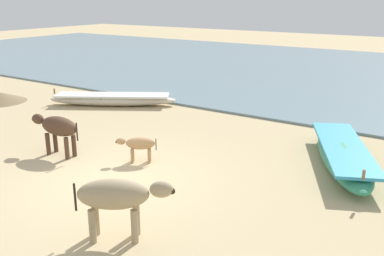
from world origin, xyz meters
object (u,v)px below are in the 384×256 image
cow_second_adult_dark (58,127)px  cow_adult_dun (117,197)px  calf_near_tan (139,144)px  fishing_boat_0 (113,99)px  fishing_boat_2 (343,154)px

cow_second_adult_dark → cow_adult_dun: bearing=148.4°
cow_adult_dun → cow_second_adult_dark: bearing=118.6°
cow_adult_dun → calf_near_tan: cow_adult_dun is taller
fishing_boat_0 → fishing_boat_2: (8.70, -1.29, 0.04)m
fishing_boat_2 → cow_adult_dun: cow_adult_dun is taller
cow_adult_dun → cow_second_adult_dark: (-3.97, 2.10, -0.04)m
cow_adult_dun → cow_second_adult_dark: cow_adult_dun is taller
cow_second_adult_dark → calf_near_tan: bearing=-163.4°
fishing_boat_0 → cow_adult_dun: (6.48, -6.66, 0.54)m
cow_adult_dun → calf_near_tan: size_ratio=1.67×
fishing_boat_2 → calf_near_tan: size_ratio=4.83×
fishing_boat_2 → cow_second_adult_dark: 7.02m
cow_adult_dun → fishing_boat_2: bearing=34.0°
fishing_boat_2 → cow_second_adult_dark: (-6.19, -3.27, 0.46)m
fishing_boat_2 → cow_adult_dun: bearing=-47.5°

